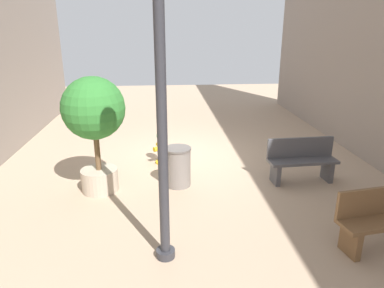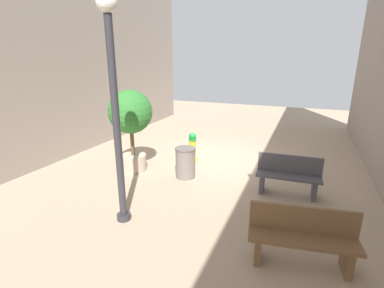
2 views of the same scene
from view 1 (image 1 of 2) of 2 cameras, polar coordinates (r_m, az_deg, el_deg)
The scene contains 6 objects.
ground_plane at distance 9.26m, azimuth -1.22°, elevation -1.96°, with size 23.40×23.40×0.00m, color tan.
fire_hydrant at distance 8.68m, azimuth -4.93°, elevation -0.24°, with size 0.39×0.40×0.92m.
bench_near at distance 8.02m, azimuth 17.32°, elevation -2.45°, with size 1.51×0.52×0.95m.
planter_tree at distance 7.12m, azimuth -15.55°, elevation 4.12°, with size 1.23×1.23×2.36m.
street_lamp at distance 4.48m, azimuth -5.09°, elevation 10.22°, with size 0.36×0.36×4.23m.
trash_bin at distance 7.46m, azimuth -2.31°, elevation -3.67°, with size 0.57×0.57×0.84m.
Camera 1 is at (0.55, 8.65, 3.25)m, focal length 32.93 mm.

